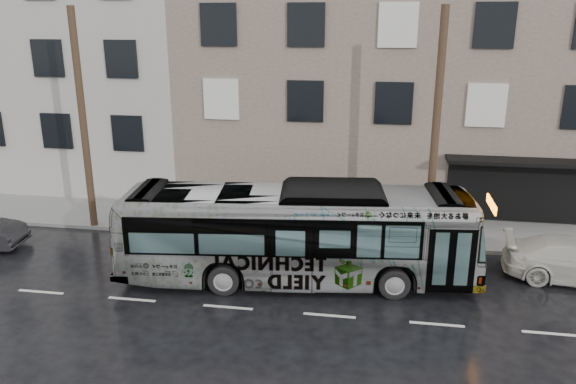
{
  "coord_description": "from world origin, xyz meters",
  "views": [
    {
      "loc": [
        4.39,
        -17.73,
        8.74
      ],
      "look_at": [
        1.1,
        2.5,
        2.31
      ],
      "focal_mm": 35.0,
      "sensor_mm": 36.0,
      "label": 1
    }
  ],
  "objects_px": {
    "utility_pole_front": "(436,132)",
    "sign_post": "(458,218)",
    "utility_pole_rear": "(83,121)",
    "bus": "(297,234)"
  },
  "relations": [
    {
      "from": "sign_post",
      "to": "bus",
      "type": "xyz_separation_m",
      "value": [
        -5.76,
        -3.49,
        0.34
      ]
    },
    {
      "from": "bus",
      "to": "sign_post",
      "type": "bearing_deg",
      "value": -65.25
    },
    {
      "from": "utility_pole_front",
      "to": "sign_post",
      "type": "bearing_deg",
      "value": 0.0
    },
    {
      "from": "sign_post",
      "to": "bus",
      "type": "bearing_deg",
      "value": -148.8
    },
    {
      "from": "utility_pole_front",
      "to": "bus",
      "type": "bearing_deg",
      "value": -143.18
    },
    {
      "from": "utility_pole_rear",
      "to": "sign_post",
      "type": "distance_m",
      "value": 15.46
    },
    {
      "from": "utility_pole_front",
      "to": "sign_post",
      "type": "height_order",
      "value": "utility_pole_front"
    },
    {
      "from": "sign_post",
      "to": "utility_pole_rear",
      "type": "bearing_deg",
      "value": 180.0
    },
    {
      "from": "utility_pole_rear",
      "to": "sign_post",
      "type": "xyz_separation_m",
      "value": [
        15.1,
        0.0,
        -3.3
      ]
    },
    {
      "from": "utility_pole_front",
      "to": "utility_pole_rear",
      "type": "bearing_deg",
      "value": 180.0
    }
  ]
}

